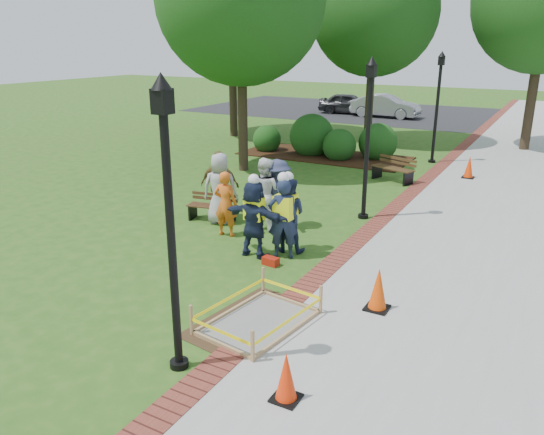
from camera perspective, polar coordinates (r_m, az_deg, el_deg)
The scene contains 31 objects.
ground at distance 11.10m, azimuth -5.31°, elevation -6.23°, with size 100.00×100.00×0.00m, color #285116.
sidewalk at distance 18.86m, azimuth 25.83°, elevation 2.46°, with size 6.00×60.00×0.02m, color #9E9E99.
brick_edging at distance 19.27m, azimuth 16.22°, elevation 3.91°, with size 0.50×60.00×0.03m, color maroon.
mulch_bed at distance 22.56m, azimuth 5.61°, elevation 6.64°, with size 7.00×3.00×0.05m, color #381E0F.
parking_lot at distance 36.04m, azimuth 19.94°, elevation 10.06°, with size 36.00×12.00×0.01m, color black.
wet_concrete_pad at distance 9.18m, azimuth -1.47°, elevation -10.12°, with size 2.01×2.52×0.55m.
bench_near at distance 14.35m, azimuth -6.45°, elevation 0.54°, with size 1.39×0.68×0.72m.
bench_far at distance 18.77m, azimuth 12.84°, elevation 4.59°, with size 1.60×1.00×0.82m.
cone_front at distance 7.39m, azimuth 1.54°, elevation -16.86°, with size 0.37×0.37×0.74m.
cone_back at distance 9.74m, azimuth 11.35°, elevation -7.65°, with size 0.42×0.42×0.82m.
cone_far at distance 19.94m, azimuth 20.43°, elevation 5.04°, with size 0.40×0.40×0.79m.
toolbox at distance 11.51m, azimuth -0.15°, elevation -4.72°, with size 0.36×0.20×0.18m, color #A51B0C.
lamp_near at distance 7.27m, azimuth -11.00°, elevation 0.96°, with size 0.28×0.28×4.26m.
lamp_mid at distance 14.18m, azimuth 10.31°, elevation 9.50°, with size 0.28×0.28×4.26m.
lamp_far at distance 21.85m, azimuth 17.40°, elevation 12.05°, with size 0.28×0.28×4.26m.
tree_back at distance 25.61m, azimuth 10.97°, elevation 20.92°, with size 5.67×5.67×8.69m.
shrub_a at distance 23.52m, azimuth -0.55°, elevation 7.16°, with size 1.23×1.23×1.23m, color #1D4513.
shrub_b at distance 22.86m, azimuth 4.24°, elevation 6.78°, with size 1.87×1.87×1.87m, color #1D4513.
shrub_c at distance 21.96m, azimuth 7.19°, elevation 6.20°, with size 1.36×1.36×1.36m, color #1D4513.
shrub_d at distance 22.38m, azimuth 11.21°, elevation 6.22°, with size 1.58×1.58×1.58m, color #1D4513.
shrub_e at distance 23.26m, azimuth 5.76°, elevation 6.94°, with size 1.05×1.05×1.05m, color #1D4513.
casual_person_a at distance 13.95m, azimuth -5.59°, elevation 3.10°, with size 0.70×0.58×1.88m.
casual_person_b at distance 13.05m, azimuth -5.02°, elevation 1.46°, with size 0.57×0.41×1.64m.
casual_person_c at distance 13.48m, azimuth -0.78°, elevation 2.57°, with size 0.64×0.47×1.86m.
casual_person_d at distance 14.43m, azimuth -5.63°, elevation 3.52°, with size 0.66×0.51×1.84m.
casual_person_e at distance 13.54m, azimuth 0.65°, elevation 2.52°, with size 0.68×0.61×1.80m.
hivis_worker_a at distance 11.72m, azimuth -1.93°, elevation 0.15°, with size 0.57×0.38×1.90m.
hivis_worker_b at distance 11.62m, azimuth 1.20°, elevation 0.14°, with size 0.69×0.59×1.96m.
hivis_worker_c at distance 12.01m, azimuth 1.70°, elevation 0.57°, with size 0.62×0.48×1.88m.
parked_car_a at distance 36.28m, azimuth 8.21°, elevation 11.00°, with size 4.47×1.94×1.46m, color #2B2B2E.
parked_car_b at distance 34.93m, azimuth 12.03°, elevation 10.50°, with size 4.72×2.05×1.54m, color gray.
Camera 1 is at (5.77, -8.27, 4.63)m, focal length 35.00 mm.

